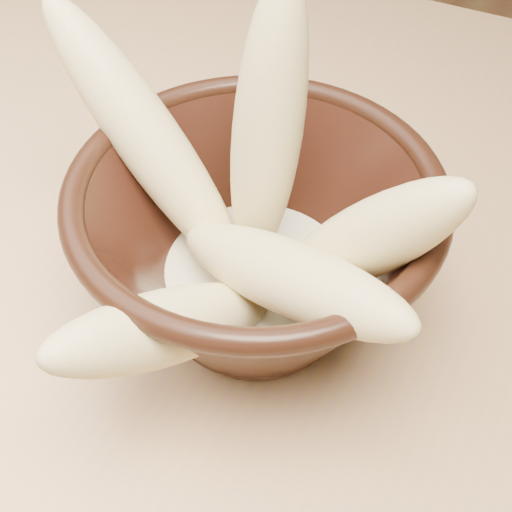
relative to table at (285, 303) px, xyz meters
The scene contains 8 objects.
table is the anchor object (origin of this frame).
bowl 0.17m from the table, 82.72° to the right, with size 0.22×0.22×0.12m.
milk_puddle 0.14m from the table, 82.72° to the right, with size 0.13×0.13×0.02m, color beige.
banana_upright 0.22m from the table, 86.77° to the right, with size 0.04×0.04×0.18m, color #CEC079.
banana_left 0.22m from the table, 141.25° to the right, with size 0.04×0.04×0.20m, color #CEC079.
banana_right 0.22m from the table, 46.07° to the right, with size 0.04×0.04×0.16m, color #CEC079.
banana_across 0.21m from the table, 67.71° to the right, with size 0.04×0.04×0.18m, color #CEC079.
banana_front 0.23m from the table, 90.20° to the right, with size 0.04×0.04×0.16m, color #CEC079.
Camera 1 is at (0.14, -0.35, 1.14)m, focal length 50.00 mm.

